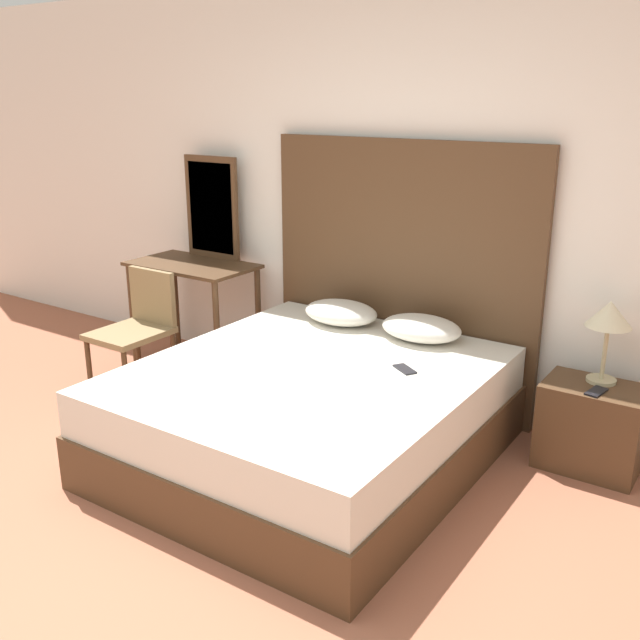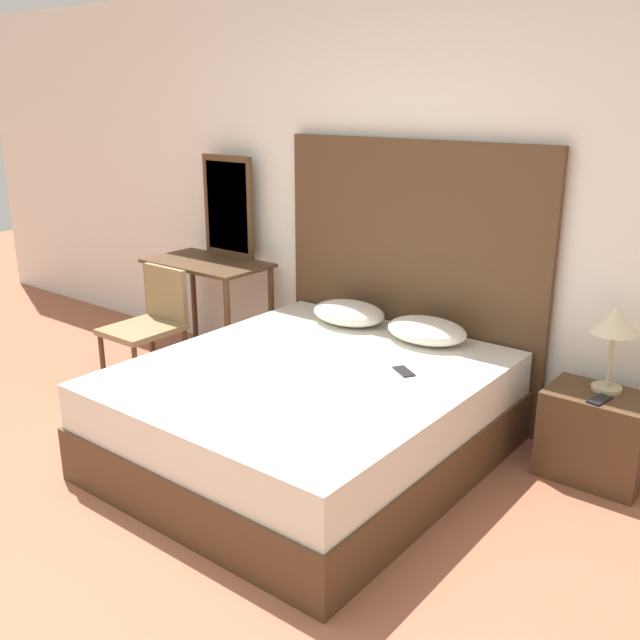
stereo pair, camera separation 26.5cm
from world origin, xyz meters
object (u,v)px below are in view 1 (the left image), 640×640
object	(u,v)px
bed	(310,414)
chair	(139,323)
nightstand	(591,427)
table_lamp	(609,318)
phone_on_nightstand	(596,392)
phone_on_bed	(405,369)
vanity_desk	(193,282)

from	to	relation	value
bed	chair	world-z (taller)	chair
nightstand	table_lamp	xyz separation A→B (m)	(0.01, 0.07, 0.61)
bed	nightstand	world-z (taller)	bed
table_lamp	phone_on_nightstand	bearing A→B (deg)	-84.30
phone_on_bed	nightstand	xyz separation A→B (m)	(0.89, 0.52, -0.31)
table_lamp	chair	size ratio (longest dim) A/B	0.55
phone_on_bed	vanity_desk	world-z (taller)	vanity_desk
phone_on_bed	table_lamp	size ratio (longest dim) A/B	0.36
phone_on_nightstand	vanity_desk	bearing A→B (deg)	179.47
table_lamp	phone_on_nightstand	size ratio (longest dim) A/B	2.87
bed	phone_on_bed	size ratio (longest dim) A/B	12.27
bed	phone_on_bed	xyz separation A→B (m)	(0.44, 0.27, 0.28)
chair	phone_on_bed	bearing A→B (deg)	2.78
phone_on_bed	nightstand	bearing A→B (deg)	30.31
bed	table_lamp	distance (m)	1.69
bed	phone_on_nightstand	size ratio (longest dim) A/B	12.61
nightstand	bed	bearing A→B (deg)	-149.47
table_lamp	vanity_desk	distance (m)	2.90
nightstand	table_lamp	distance (m)	0.61
nightstand	vanity_desk	size ratio (longest dim) A/B	0.57
vanity_desk	chair	world-z (taller)	chair
vanity_desk	phone_on_bed	bearing A→B (deg)	-12.80
table_lamp	phone_on_nightstand	world-z (taller)	table_lamp
phone_on_nightstand	chair	size ratio (longest dim) A/B	0.19
bed	phone_on_nightstand	world-z (taller)	bed
phone_on_nightstand	vanity_desk	distance (m)	2.91
phone_on_nightstand	chair	bearing A→B (deg)	-169.77
chair	nightstand	bearing A→B (deg)	12.06
table_lamp	phone_on_bed	bearing A→B (deg)	-146.45
table_lamp	chair	world-z (taller)	table_lamp
phone_on_nightstand	vanity_desk	size ratio (longest dim) A/B	0.17
table_lamp	bed	bearing A→B (deg)	-147.29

